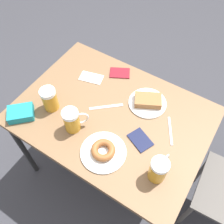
# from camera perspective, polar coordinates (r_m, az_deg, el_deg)

# --- Properties ---
(ground_plane) EXTENTS (8.00, 8.00, 0.00)m
(ground_plane) POSITION_cam_1_polar(r_m,az_deg,el_deg) (2.08, -0.00, -12.22)
(ground_plane) COLOR #333338
(table) EXTENTS (0.78, 1.08, 0.75)m
(table) POSITION_cam_1_polar(r_m,az_deg,el_deg) (1.47, -0.00, -1.86)
(table) COLOR brown
(table) RESTS_ON ground_plane
(plate_with_cake) EXTENTS (0.22, 0.22, 0.05)m
(plate_with_cake) POSITION_cam_1_polar(r_m,az_deg,el_deg) (1.46, 8.16, 2.37)
(plate_with_cake) COLOR white
(plate_with_cake) RESTS_ON table
(plate_with_donut) EXTENTS (0.24, 0.24, 0.05)m
(plate_with_donut) POSITION_cam_1_polar(r_m,az_deg,el_deg) (1.28, -2.01, -8.92)
(plate_with_donut) COLOR white
(plate_with_donut) RESTS_ON table
(beer_mug_left) EXTENTS (0.14, 0.09, 0.14)m
(beer_mug_left) POSITION_cam_1_polar(r_m,az_deg,el_deg) (1.20, 10.63, -12.75)
(beer_mug_left) COLOR #C68C23
(beer_mug_left) RESTS_ON table
(beer_mug_center) EXTENTS (0.11, 0.11, 0.14)m
(beer_mug_center) POSITION_cam_1_polar(r_m,az_deg,el_deg) (1.32, -9.09, -1.85)
(beer_mug_center) COLOR #C68C23
(beer_mug_center) RESTS_ON table
(beer_mug_right) EXTENTS (0.12, 0.10, 0.14)m
(beer_mug_right) POSITION_cam_1_polar(r_m,az_deg,el_deg) (1.43, -14.05, 2.98)
(beer_mug_right) COLOR #C68C23
(beer_mug_right) RESTS_ON table
(napkin_folded) EXTENTS (0.11, 0.16, 0.00)m
(napkin_folded) POSITION_cam_1_polar(r_m,az_deg,el_deg) (1.59, -4.76, 7.81)
(napkin_folded) COLOR white
(napkin_folded) RESTS_ON table
(fork) EXTENTS (0.16, 0.10, 0.00)m
(fork) POSITION_cam_1_polar(r_m,az_deg,el_deg) (1.39, 13.18, -4.18)
(fork) COLOR silver
(fork) RESTS_ON table
(knife) EXTENTS (0.14, 0.16, 0.00)m
(knife) POSITION_cam_1_polar(r_m,az_deg,el_deg) (1.44, -1.35, 1.20)
(knife) COLOR silver
(knife) RESTS_ON table
(passport_near_edge) EXTENTS (0.13, 0.15, 0.01)m
(passport_near_edge) POSITION_cam_1_polar(r_m,az_deg,el_deg) (1.33, 6.49, -6.37)
(passport_near_edge) COLOR #141938
(passport_near_edge) RESTS_ON table
(passport_far_edge) EXTENTS (0.14, 0.15, 0.01)m
(passport_far_edge) POSITION_cam_1_polar(r_m,az_deg,el_deg) (1.61, 1.78, 8.91)
(passport_far_edge) COLOR maroon
(passport_far_edge) RESTS_ON table
(blue_pouch) EXTENTS (0.17, 0.17, 0.05)m
(blue_pouch) POSITION_cam_1_polar(r_m,az_deg,el_deg) (1.48, -20.14, -0.25)
(blue_pouch) COLOR teal
(blue_pouch) RESTS_ON table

